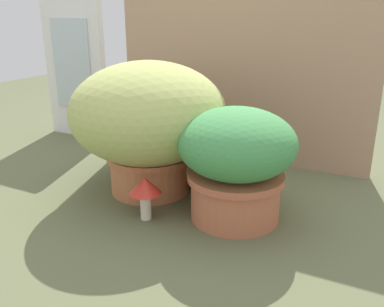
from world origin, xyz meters
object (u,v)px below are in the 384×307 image
leafy_planter (236,160)px  mushroom_ornament_red (145,189)px  cat (198,160)px  grass_planter (148,119)px

leafy_planter → mushroom_ornament_red: (-0.27, -0.15, -0.10)m
leafy_planter → cat: leafy_planter is taller
grass_planter → leafy_planter: bearing=-10.1°
cat → grass_planter: bearing=-149.1°
cat → mushroom_ornament_red: bearing=-98.4°
grass_planter → cat: bearing=30.9°
grass_planter → cat: grass_planter is taller
grass_planter → cat: 0.26m
leafy_planter → mushroom_ornament_red: 0.33m
grass_planter → leafy_planter: (0.39, -0.07, -0.08)m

